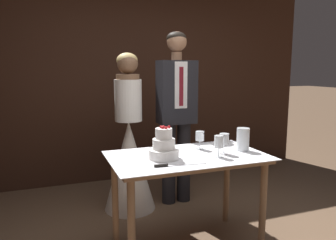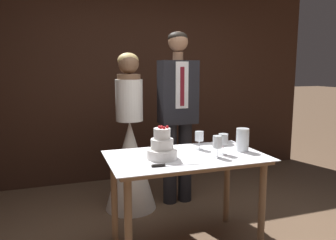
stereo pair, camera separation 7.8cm
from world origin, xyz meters
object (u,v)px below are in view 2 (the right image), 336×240
(cake_knife, at_px, (168,165))
(bride, at_px, (130,153))
(tiered_cake, at_px, (162,147))
(wine_glass_near, at_px, (199,137))
(cake_table, at_px, (186,168))
(hurricane_candle, at_px, (242,140))
(groom, at_px, (178,109))
(wine_glass_middle, at_px, (217,143))
(wine_glass_far, at_px, (223,140))

(cake_knife, distance_m, bride, 1.16)
(tiered_cake, xyz_separation_m, wine_glass_near, (0.40, 0.18, 0.02))
(cake_table, bearing_deg, cake_knife, -135.50)
(hurricane_candle, distance_m, bride, 1.24)
(bride, bearing_deg, groom, -0.06)
(tiered_cake, distance_m, wine_glass_middle, 0.44)
(wine_glass_near, relative_size, hurricane_candle, 0.81)
(tiered_cake, height_order, wine_glass_middle, tiered_cake)
(cake_knife, bearing_deg, tiered_cake, 89.15)
(tiered_cake, bearing_deg, wine_glass_far, -4.35)
(cake_table, distance_m, tiered_cake, 0.29)
(cake_knife, distance_m, wine_glass_middle, 0.47)
(tiered_cake, distance_m, bride, 0.98)
(bride, bearing_deg, wine_glass_far, -59.87)
(cake_knife, distance_m, wine_glass_far, 0.57)
(cake_table, xyz_separation_m, tiered_cake, (-0.22, -0.03, 0.20))
(bride, bearing_deg, tiered_cake, -86.83)
(wine_glass_near, xyz_separation_m, hurricane_candle, (0.32, -0.18, -0.01))
(wine_glass_middle, xyz_separation_m, wine_glass_far, (0.09, 0.07, -0.00))
(cake_table, xyz_separation_m, hurricane_candle, (0.51, -0.03, 0.20))
(tiered_cake, xyz_separation_m, cake_knife, (-0.02, -0.20, -0.08))
(wine_glass_far, bearing_deg, wine_glass_near, 117.64)
(tiered_cake, xyz_separation_m, wine_glass_far, (0.51, -0.04, 0.03))
(tiered_cake, bearing_deg, wine_glass_middle, -13.89)
(tiered_cake, distance_m, hurricane_candle, 0.72)
(groom, bearing_deg, bride, 179.94)
(hurricane_candle, bearing_deg, bride, 129.74)
(groom, bearing_deg, wine_glass_middle, -93.10)
(cake_knife, xyz_separation_m, wine_glass_far, (0.54, 0.16, 0.11))
(tiered_cake, bearing_deg, groom, 62.70)
(tiered_cake, distance_m, cake_knife, 0.22)
(cake_table, height_order, tiered_cake, tiered_cake)
(wine_glass_middle, bearing_deg, cake_knife, -167.72)
(wine_glass_near, distance_m, groom, 0.78)
(hurricane_candle, relative_size, groom, 0.11)
(hurricane_candle, height_order, bride, bride)
(cake_table, distance_m, bride, 0.95)
(wine_glass_middle, distance_m, hurricane_candle, 0.32)
(wine_glass_middle, height_order, wine_glass_far, wine_glass_middle)
(cake_table, bearing_deg, hurricane_candle, -2.98)
(cake_table, relative_size, wine_glass_near, 8.01)
(tiered_cake, relative_size, wine_glass_near, 1.66)
(tiered_cake, relative_size, groom, 0.14)
(tiered_cake, bearing_deg, hurricane_candle, 0.36)
(cake_table, height_order, hurricane_candle, hurricane_candle)
(cake_table, xyz_separation_m, wine_glass_middle, (0.21, -0.14, 0.22))
(tiered_cake, relative_size, hurricane_candle, 1.34)
(cake_knife, bearing_deg, wine_glass_far, 22.57)
(wine_glass_middle, distance_m, bride, 1.19)
(cake_knife, bearing_deg, wine_glass_near, 47.85)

